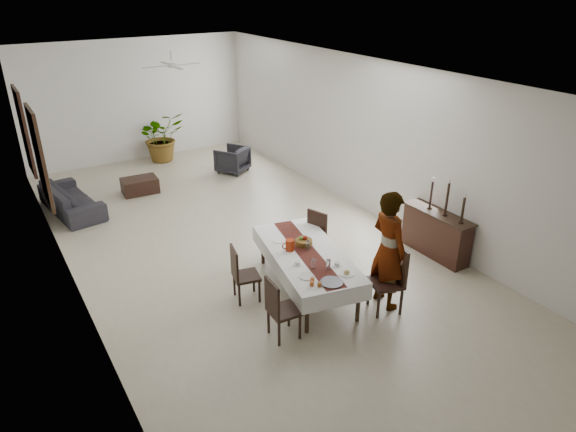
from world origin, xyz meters
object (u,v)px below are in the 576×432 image
at_px(woman, 389,250).
at_px(sofa, 71,199).
at_px(dining_table_top, 306,254).
at_px(sideboard_body, 436,234).
at_px(red_pitcher, 290,245).

relative_size(woman, sofa, 0.93).
xyz_separation_m(dining_table_top, sofa, (-2.58, 5.21, -0.37)).
xyz_separation_m(dining_table_top, woman, (0.82, -0.96, 0.28)).
height_order(dining_table_top, sofa, dining_table_top).
xyz_separation_m(woman, sideboard_body, (1.81, 0.69, -0.53)).
distance_m(sideboard_body, sofa, 7.57).
distance_m(woman, sofa, 7.07).
relative_size(dining_table_top, woman, 1.17).
height_order(dining_table_top, red_pitcher, red_pitcher).
bearing_deg(sideboard_body, woman, -159.28).
relative_size(red_pitcher, sofa, 0.09).
height_order(red_pitcher, sideboard_body, red_pitcher).
height_order(woman, sofa, woman).
relative_size(red_pitcher, woman, 0.10).
relative_size(woman, sideboard_body, 1.40).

